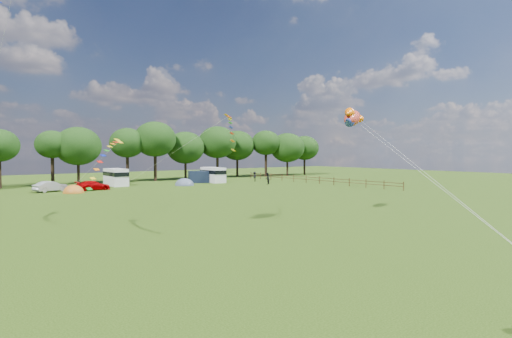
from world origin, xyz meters
TOP-DOWN VIEW (x-y plane):
  - ground_plane at (0.00, 0.00)m, footprint 180.00×180.00m
  - tree_line at (5.30, 54.99)m, footprint 102.98×10.98m
  - fence at (32.00, 34.50)m, footprint 0.12×33.12m
  - car_b at (-4.67, 44.66)m, footprint 4.10×2.77m
  - car_c at (0.28, 43.55)m, footprint 4.25×1.90m
  - campervan_c at (5.25, 48.99)m, footprint 2.28×5.22m
  - campervan_d at (20.36, 45.95)m, footprint 2.41×5.18m
  - tent_orange at (-2.77, 41.28)m, footprint 2.54×2.78m
  - tent_greyblue at (13.64, 43.27)m, footprint 2.88×3.15m
  - awning_navy at (18.14, 46.90)m, footprint 3.77×3.44m
  - fish_kite at (9.93, 8.35)m, footprint 3.57×2.43m
  - streamer_kite_a at (-12.01, 25.68)m, footprint 3.35×5.54m
  - streamer_kite_b at (-5.80, 19.55)m, footprint 4.36×4.75m
  - streamer_kite_c at (-0.16, 10.79)m, footprint 3.05×4.98m
  - walker_a at (24.87, 37.32)m, footprint 1.02×0.91m
  - walker_b at (27.23, 43.63)m, footprint 1.16×1.04m

SIDE VIEW (x-z plane):
  - ground_plane at x=0.00m, z-range 0.00..0.00m
  - tent_greyblue at x=13.64m, z-range -1.05..1.09m
  - tent_orange at x=-2.77m, z-range -0.97..1.01m
  - car_c at x=0.28m, z-range 0.00..1.26m
  - car_b at x=-4.67m, z-range 0.00..1.36m
  - fence at x=32.00m, z-range 0.10..1.30m
  - walker_b at x=27.23m, z-range 0.00..1.66m
  - walker_a at x=24.87m, z-range 0.00..1.79m
  - awning_navy at x=18.14m, z-range 0.00..1.92m
  - campervan_d at x=20.36m, z-range 0.09..2.58m
  - campervan_c at x=5.25m, z-range 0.09..2.64m
  - streamer_kite_b at x=-5.80m, z-range 3.01..6.84m
  - tree_line at x=5.30m, z-range 1.21..11.48m
  - streamer_kite_c at x=-0.16m, z-range 5.62..8.43m
  - fish_kite at x=9.93m, z-range 6.88..8.78m
  - streamer_kite_a at x=-12.01m, z-range 13.97..19.73m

